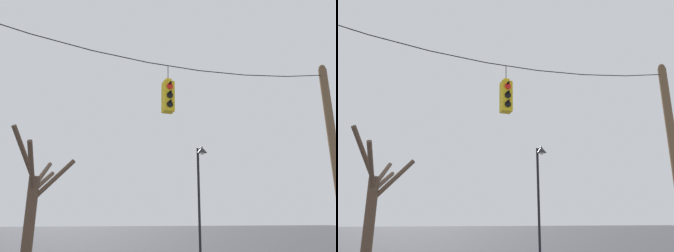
# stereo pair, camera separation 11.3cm
# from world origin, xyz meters

# --- Properties ---
(span_wire) EXTENTS (12.59, 0.03, 0.68)m
(span_wire) POSITION_xyz_m (0.00, 0.06, 6.77)
(span_wire) COLOR black
(traffic_light_near_left_pole) EXTENTS (0.34, 0.58, 1.60)m
(traffic_light_near_left_pole) POSITION_xyz_m (-0.23, 0.06, 5.47)
(traffic_light_near_left_pole) COLOR yellow
(street_lamp) EXTENTS (0.47, 0.81, 5.17)m
(street_lamp) POSITION_xyz_m (3.27, 5.36, 3.77)
(street_lamp) COLOR black
(street_lamp) RESTS_ON ground_plane
(bare_tree) EXTENTS (2.72, 3.86, 5.37)m
(bare_tree) POSITION_xyz_m (-4.18, 6.06, 2.56)
(bare_tree) COLOR brown
(bare_tree) RESTS_ON ground_plane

